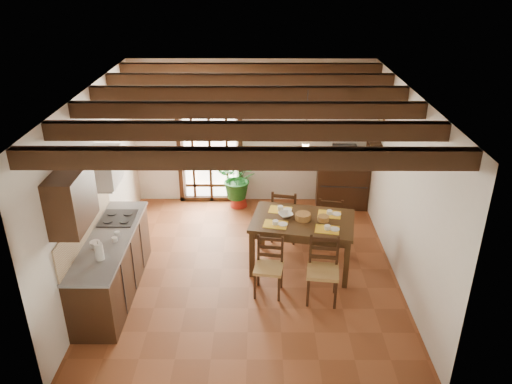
{
  "coord_description": "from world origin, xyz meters",
  "views": [
    {
      "loc": [
        0.14,
        -6.57,
        4.45
      ],
      "look_at": [
        0.1,
        0.4,
        1.15
      ],
      "focal_mm": 35.0,
      "sensor_mm": 36.0,
      "label": 1
    }
  ],
  "objects_px": {
    "chair_far_right": "(329,228)",
    "pendant_lamp": "(306,140)",
    "chair_near_right": "(322,281)",
    "kitchen_counter": "(112,264)",
    "sideboard": "(342,186)",
    "chair_far_left": "(285,223)",
    "dining_table": "(303,226)",
    "potted_plant": "(238,179)",
    "crt_tv": "(345,157)",
    "chair_near_left": "(269,277)"
  },
  "relations": [
    {
      "from": "chair_near_right",
      "to": "potted_plant",
      "type": "distance_m",
      "value": 3.22
    },
    {
      "from": "sideboard",
      "to": "pendant_lamp",
      "type": "height_order",
      "value": "pendant_lamp"
    },
    {
      "from": "kitchen_counter",
      "to": "crt_tv",
      "type": "relative_size",
      "value": 4.73
    },
    {
      "from": "chair_far_right",
      "to": "pendant_lamp",
      "type": "xyz_separation_m",
      "value": [
        -0.53,
        -0.6,
        1.79
      ]
    },
    {
      "from": "kitchen_counter",
      "to": "crt_tv",
      "type": "xyz_separation_m",
      "value": [
        3.72,
        2.82,
        0.55
      ]
    },
    {
      "from": "kitchen_counter",
      "to": "dining_table",
      "type": "xyz_separation_m",
      "value": [
        2.77,
        0.7,
        0.25
      ]
    },
    {
      "from": "chair_far_right",
      "to": "sideboard",
      "type": "bearing_deg",
      "value": -95.89
    },
    {
      "from": "chair_near_left",
      "to": "sideboard",
      "type": "xyz_separation_m",
      "value": [
        1.48,
        2.83,
        0.15
      ]
    },
    {
      "from": "kitchen_counter",
      "to": "crt_tv",
      "type": "height_order",
      "value": "kitchen_counter"
    },
    {
      "from": "chair_near_left",
      "to": "chair_far_right",
      "type": "height_order",
      "value": "chair_far_right"
    },
    {
      "from": "chair_near_left",
      "to": "chair_near_right",
      "type": "xyz_separation_m",
      "value": [
        0.75,
        -0.14,
        0.03
      ]
    },
    {
      "from": "chair_far_left",
      "to": "crt_tv",
      "type": "xyz_separation_m",
      "value": [
        1.18,
        1.28,
        0.73
      ]
    },
    {
      "from": "crt_tv",
      "to": "pendant_lamp",
      "type": "distance_m",
      "value": 2.47
    },
    {
      "from": "chair_far_left",
      "to": "dining_table",
      "type": "bearing_deg",
      "value": 116.08
    },
    {
      "from": "dining_table",
      "to": "pendant_lamp",
      "type": "xyz_separation_m",
      "value": [
        -0.0,
        0.1,
        1.35
      ]
    },
    {
      "from": "kitchen_counter",
      "to": "sideboard",
      "type": "bearing_deg",
      "value": 37.23
    },
    {
      "from": "chair_near_right",
      "to": "chair_far_left",
      "type": "height_order",
      "value": "chair_near_right"
    },
    {
      "from": "kitchen_counter",
      "to": "crt_tv",
      "type": "distance_m",
      "value": 4.7
    },
    {
      "from": "chair_near_right",
      "to": "potted_plant",
      "type": "relative_size",
      "value": 0.44
    },
    {
      "from": "dining_table",
      "to": "chair_near_left",
      "type": "xyz_separation_m",
      "value": [
        -0.53,
        -0.7,
        -0.45
      ]
    },
    {
      "from": "dining_table",
      "to": "chair_far_left",
      "type": "xyz_separation_m",
      "value": [
        -0.23,
        0.84,
        -0.43
      ]
    },
    {
      "from": "chair_near_right",
      "to": "chair_far_left",
      "type": "distance_m",
      "value": 1.75
    },
    {
      "from": "chair_near_right",
      "to": "chair_far_right",
      "type": "xyz_separation_m",
      "value": [
        0.3,
        1.54,
        -0.02
      ]
    },
    {
      "from": "chair_near_right",
      "to": "potted_plant",
      "type": "bearing_deg",
      "value": 121.2
    },
    {
      "from": "dining_table",
      "to": "sideboard",
      "type": "xyz_separation_m",
      "value": [
        0.95,
        2.13,
        -0.31
      ]
    },
    {
      "from": "crt_tv",
      "to": "pendant_lamp",
      "type": "xyz_separation_m",
      "value": [
        -0.95,
        -2.02,
        1.05
      ]
    },
    {
      "from": "dining_table",
      "to": "chair_far_left",
      "type": "distance_m",
      "value": 0.97
    },
    {
      "from": "dining_table",
      "to": "sideboard",
      "type": "distance_m",
      "value": 2.35
    },
    {
      "from": "pendant_lamp",
      "to": "dining_table",
      "type": "bearing_deg",
      "value": -90.0
    },
    {
      "from": "kitchen_counter",
      "to": "pendant_lamp",
      "type": "height_order",
      "value": "pendant_lamp"
    },
    {
      "from": "kitchen_counter",
      "to": "sideboard",
      "type": "xyz_separation_m",
      "value": [
        3.72,
        2.83,
        -0.06
      ]
    },
    {
      "from": "chair_far_left",
      "to": "sideboard",
      "type": "xyz_separation_m",
      "value": [
        1.18,
        1.28,
        0.12
      ]
    },
    {
      "from": "chair_far_left",
      "to": "potted_plant",
      "type": "bearing_deg",
      "value": -45.12
    },
    {
      "from": "kitchen_counter",
      "to": "chair_far_left",
      "type": "xyz_separation_m",
      "value": [
        2.54,
        1.54,
        -0.18
      ]
    },
    {
      "from": "kitchen_counter",
      "to": "sideboard",
      "type": "relative_size",
      "value": 2.29
    },
    {
      "from": "chair_near_left",
      "to": "sideboard",
      "type": "relative_size",
      "value": 0.88
    },
    {
      "from": "dining_table",
      "to": "chair_far_left",
      "type": "relative_size",
      "value": 1.78
    },
    {
      "from": "chair_far_right",
      "to": "pendant_lamp",
      "type": "relative_size",
      "value": 1.07
    },
    {
      "from": "sideboard",
      "to": "pendant_lamp",
      "type": "xyz_separation_m",
      "value": [
        -0.95,
        -2.03,
        1.66
      ]
    },
    {
      "from": "chair_near_left",
      "to": "potted_plant",
      "type": "distance_m",
      "value": 2.86
    },
    {
      "from": "chair_far_right",
      "to": "potted_plant",
      "type": "bearing_deg",
      "value": -30.68
    },
    {
      "from": "kitchen_counter",
      "to": "chair_near_right",
      "type": "bearing_deg",
      "value": -2.82
    },
    {
      "from": "kitchen_counter",
      "to": "sideboard",
      "type": "distance_m",
      "value": 4.67
    },
    {
      "from": "chair_far_right",
      "to": "crt_tv",
      "type": "distance_m",
      "value": 1.66
    },
    {
      "from": "crt_tv",
      "to": "potted_plant",
      "type": "distance_m",
      "value": 2.07
    },
    {
      "from": "dining_table",
      "to": "kitchen_counter",
      "type": "bearing_deg",
      "value": -154.91
    },
    {
      "from": "pendant_lamp",
      "to": "chair_near_right",
      "type": "bearing_deg",
      "value": -76.52
    },
    {
      "from": "kitchen_counter",
      "to": "potted_plant",
      "type": "height_order",
      "value": "potted_plant"
    },
    {
      "from": "kitchen_counter",
      "to": "chair_near_left",
      "type": "relative_size",
      "value": 2.59
    },
    {
      "from": "chair_near_left",
      "to": "pendant_lamp",
      "type": "bearing_deg",
      "value": 65.48
    }
  ]
}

